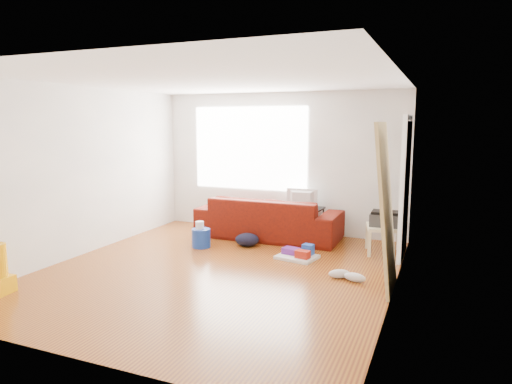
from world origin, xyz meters
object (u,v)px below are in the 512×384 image
at_px(tv_stand, 301,221).
at_px(cleaning_tray, 298,254).
at_px(sofa, 269,237).
at_px(bucket, 201,247).
at_px(backpack, 247,246).
at_px(side_table, 385,230).

xyz_separation_m(tv_stand, cleaning_tray, (0.35, -1.25, -0.21)).
bearing_deg(cleaning_tray, sofa, 130.71).
height_order(bucket, cleaning_tray, cleaning_tray).
bearing_deg(backpack, side_table, -4.71).
xyz_separation_m(sofa, cleaning_tray, (0.84, -0.98, 0.06)).
relative_size(tv_stand, cleaning_tray, 1.25).
xyz_separation_m(tv_stand, backpack, (-0.61, -0.92, -0.27)).
relative_size(bucket, backpack, 0.77).
distance_m(sofa, cleaning_tray, 1.29).
relative_size(sofa, side_table, 3.93).
height_order(sofa, bucket, sofa).
relative_size(tv_stand, side_table, 1.25).
distance_m(sofa, side_table, 2.01).
height_order(tv_stand, side_table, tv_stand).
relative_size(sofa, tv_stand, 3.14).
bearing_deg(bucket, cleaning_tray, 0.30).
bearing_deg(side_table, sofa, 173.55).
distance_m(tv_stand, cleaning_tray, 1.31).
relative_size(side_table, cleaning_tray, 1.00).
bearing_deg(sofa, backpack, 79.55).
bearing_deg(bucket, tv_stand, 44.68).
xyz_separation_m(side_table, bucket, (-2.74, -0.76, -0.36)).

